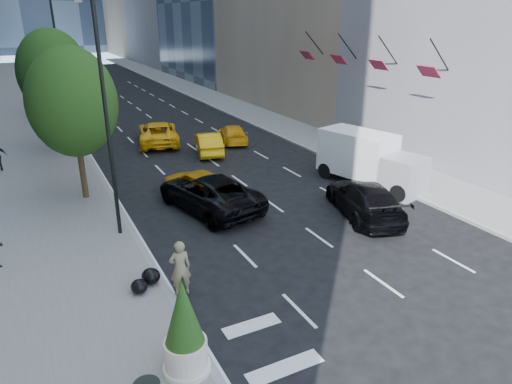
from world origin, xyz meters
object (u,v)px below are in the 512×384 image
skateboarder (180,272)px  box_truck (369,159)px  planter_shrub (184,329)px  black_sedan_mercedes (364,199)px  city_bus (75,94)px  black_sedan_lincoln (209,192)px

skateboarder → box_truck: bearing=-149.9°
box_truck → planter_shrub: bearing=-160.6°
box_truck → black_sedan_mercedes: bearing=-146.5°
box_truck → planter_shrub: size_ratio=2.32×
black_sedan_mercedes → box_truck: 4.43m
skateboarder → city_bus: bearing=-86.2°
black_sedan_mercedes → black_sedan_lincoln: bearing=-15.6°
black_sedan_lincoln → city_bus: 29.46m
skateboarder → planter_shrub: bearing=79.4°
skateboarder → black_sedan_mercedes: size_ratio=0.35×
city_bus → box_truck: size_ratio=1.80×
black_sedan_mercedes → planter_shrub: planter_shrub is taller
black_sedan_mercedes → planter_shrub: (-10.80, -6.00, 0.62)m
skateboarder → black_sedan_lincoln: size_ratio=0.32×
black_sedan_lincoln → box_truck: box_truck is taller
skateboarder → black_sedan_mercedes: 10.13m
black_sedan_mercedes → planter_shrub: bearing=46.2°
skateboarder → black_sedan_lincoln: 7.48m
black_sedan_lincoln → planter_shrub: bearing=52.5°
box_truck → black_sedan_lincoln: bearing=160.8°
box_truck → skateboarder: bearing=-170.0°
black_sedan_lincoln → black_sedan_mercedes: 7.38m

